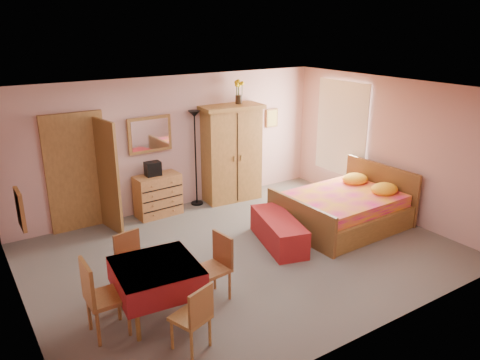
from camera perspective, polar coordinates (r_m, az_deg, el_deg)
floor at (r=7.64m, az=0.61°, el=-8.95°), size 6.50×6.50×0.00m
ceiling at (r=6.83m, az=0.69°, el=10.76°), size 6.50×6.50×0.00m
wall_back at (r=9.22m, az=-8.04°, el=4.46°), size 6.50×0.10×2.60m
wall_front at (r=5.38m, az=15.72°, el=-6.72°), size 6.50×0.10×2.60m
wall_left at (r=6.07m, az=-25.89°, el=-4.99°), size 0.10×5.00×2.60m
wall_right at (r=9.26m, az=17.64°, el=3.81°), size 0.10×5.00×2.60m
doorway at (r=8.67m, az=-19.26°, el=0.75°), size 1.06×0.12×2.15m
window at (r=9.97m, az=12.29°, el=6.18°), size 0.08×1.40×1.95m
picture_left at (r=5.37m, az=-25.24°, el=-3.26°), size 0.04×0.32×0.42m
picture_back at (r=10.33m, az=3.90°, el=7.55°), size 0.30×0.04×0.40m
chest_of_drawers at (r=9.07m, az=-9.97°, el=-1.84°), size 0.87×0.47×0.81m
wall_mirror at (r=8.93m, az=-10.92°, el=5.47°), size 0.86×0.07×0.68m
stereo at (r=8.90m, az=-10.58°, el=1.36°), size 0.29×0.22×0.27m
floor_lamp at (r=9.34m, az=-5.43°, el=2.60°), size 0.32×0.32×1.93m
wardrobe at (r=9.58m, az=-1.08°, el=3.27°), size 1.32×0.76×1.98m
sunflower_vase at (r=9.48m, az=-0.16°, el=10.71°), size 0.21×0.21×0.48m
bed at (r=8.63m, az=12.38°, el=-2.42°), size 2.20×1.75×1.00m
bench at (r=7.88m, az=4.70°, el=-6.21°), size 0.88×1.49×0.47m
dining_table at (r=6.08m, az=-10.05°, el=-13.15°), size 1.08×1.08×0.73m
chair_south at (r=5.49m, az=-6.08°, el=-16.21°), size 0.48×0.48×0.82m
chair_north at (r=6.59m, az=-12.70°, el=-10.04°), size 0.45×0.45×0.85m
chair_west at (r=5.85m, az=-15.92°, el=-13.50°), size 0.45×0.45×0.99m
chair_east at (r=6.31m, az=-3.43°, el=-10.73°), size 0.45×0.45×0.90m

